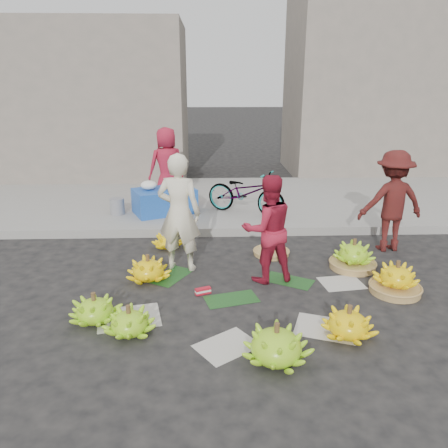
{
  "coord_description": "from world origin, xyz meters",
  "views": [
    {
      "loc": [
        -0.36,
        -5.05,
        2.6
      ],
      "look_at": [
        -0.16,
        0.67,
        0.7
      ],
      "focal_mm": 35.0,
      "sensor_mm": 36.0,
      "label": 1
    }
  ],
  "objects_px": {
    "vendor_cream": "(179,213)",
    "flower_table": "(165,199)",
    "banana_bunch_4": "(396,279)",
    "bicycle": "(246,192)",
    "banana_bunch_0": "(95,309)"
  },
  "relations": [
    {
      "from": "banana_bunch_0",
      "to": "flower_table",
      "type": "distance_m",
      "value": 3.88
    },
    {
      "from": "bicycle",
      "to": "banana_bunch_0",
      "type": "bearing_deg",
      "value": -178.25
    },
    {
      "from": "banana_bunch_0",
      "to": "vendor_cream",
      "type": "xyz_separation_m",
      "value": [
        0.88,
        1.44,
        0.68
      ]
    },
    {
      "from": "banana_bunch_0",
      "to": "flower_table",
      "type": "height_order",
      "value": "flower_table"
    },
    {
      "from": "banana_bunch_0",
      "to": "flower_table",
      "type": "bearing_deg",
      "value": 83.59
    },
    {
      "from": "banana_bunch_0",
      "to": "bicycle",
      "type": "bearing_deg",
      "value": 61.71
    },
    {
      "from": "banana_bunch_4",
      "to": "bicycle",
      "type": "xyz_separation_m",
      "value": [
        -1.67,
        3.14,
        0.36
      ]
    },
    {
      "from": "bicycle",
      "to": "flower_table",
      "type": "bearing_deg",
      "value": 115.16
    },
    {
      "from": "banana_bunch_0",
      "to": "banana_bunch_4",
      "type": "xyz_separation_m",
      "value": [
        3.67,
        0.58,
        0.03
      ]
    },
    {
      "from": "bicycle",
      "to": "vendor_cream",
      "type": "bearing_deg",
      "value": -176.18
    },
    {
      "from": "banana_bunch_4",
      "to": "vendor_cream",
      "type": "xyz_separation_m",
      "value": [
        -2.79,
        0.86,
        0.65
      ]
    },
    {
      "from": "flower_table",
      "to": "bicycle",
      "type": "relative_size",
      "value": 0.82
    },
    {
      "from": "banana_bunch_0",
      "to": "bicycle",
      "type": "relative_size",
      "value": 0.38
    },
    {
      "from": "vendor_cream",
      "to": "flower_table",
      "type": "distance_m",
      "value": 2.49
    },
    {
      "from": "banana_bunch_4",
      "to": "flower_table",
      "type": "height_order",
      "value": "flower_table"
    }
  ]
}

